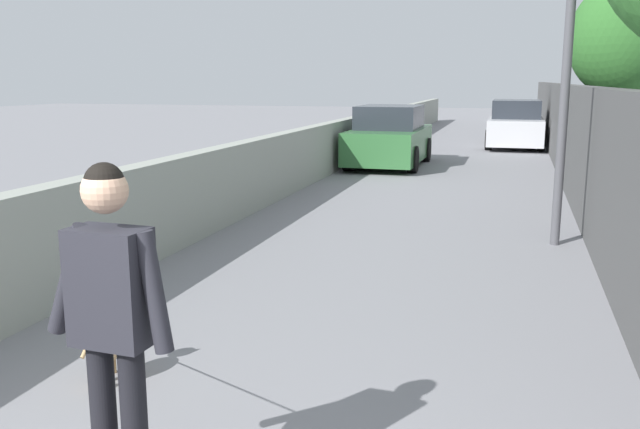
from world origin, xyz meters
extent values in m
plane|color=gray|center=(14.00, 0.00, 0.00)|extent=(80.00, 80.00, 0.00)
cube|color=#999E93|center=(12.00, 2.70, 0.60)|extent=(48.00, 0.30, 1.19)
cube|color=#4C4C4C|center=(12.00, -2.70, 1.04)|extent=(48.00, 0.30, 2.08)
cylinder|color=brown|center=(19.00, -4.12, 1.24)|extent=(0.26, 0.26, 2.48)
ellipsoid|color=#2D6628|center=(19.00, -4.12, 3.28)|extent=(2.65, 2.65, 3.08)
cylinder|color=#4C4C51|center=(8.04, -2.15, 1.83)|extent=(0.12, 0.12, 3.67)
cylinder|color=black|center=(1.33, 0.34, 0.50)|extent=(0.14, 0.14, 0.84)
cylinder|color=black|center=(1.32, 0.16, 0.50)|extent=(0.14, 0.14, 0.84)
cube|color=#26262D|center=(1.33, 0.25, 1.21)|extent=(0.24, 0.39, 0.57)
cylinder|color=#26262D|center=(1.34, 0.49, 1.23)|extent=(0.11, 0.29, 0.58)
cylinder|color=#26262D|center=(1.32, 0.01, 1.21)|extent=(0.10, 0.18, 0.59)
sphere|color=tan|center=(1.33, 0.25, 1.68)|extent=(0.22, 0.22, 0.22)
sphere|color=black|center=(1.33, 0.25, 1.72)|extent=(0.19, 0.19, 0.19)
ellipsoid|color=tan|center=(2.69, 1.22, 0.27)|extent=(0.38, 0.24, 0.22)
sphere|color=tan|center=(2.94, 1.20, 0.34)|extent=(0.15, 0.15, 0.15)
cone|color=black|center=(2.94, 1.24, 0.42)|extent=(0.05, 0.05, 0.06)
cone|color=black|center=(2.94, 1.16, 0.42)|extent=(0.05, 0.05, 0.06)
cylinder|color=tan|center=(2.81, 1.27, 0.09)|extent=(0.04, 0.04, 0.18)
cylinder|color=tan|center=(2.81, 1.15, 0.09)|extent=(0.04, 0.04, 0.18)
cylinder|color=tan|center=(2.58, 1.28, 0.09)|extent=(0.04, 0.04, 0.18)
cylinder|color=tan|center=(2.57, 1.16, 0.09)|extent=(0.04, 0.04, 0.18)
cylinder|color=tan|center=(2.46, 1.23, 0.35)|extent=(0.14, 0.04, 0.13)
cylinder|color=black|center=(2.01, 0.73, 0.73)|extent=(1.37, 0.98, 0.66)
cube|color=#336B38|center=(15.89, 1.55, 0.56)|extent=(3.90, 1.70, 0.80)
cube|color=#262B33|center=(15.89, 1.55, 1.24)|extent=(2.03, 1.50, 0.60)
cylinder|color=black|center=(17.10, 2.34, 0.32)|extent=(0.64, 0.22, 0.64)
cylinder|color=black|center=(17.10, 0.76, 0.32)|extent=(0.64, 0.22, 0.64)
cylinder|color=black|center=(14.68, 2.34, 0.32)|extent=(0.64, 0.22, 0.64)
cylinder|color=black|center=(14.68, 0.76, 0.32)|extent=(0.64, 0.22, 0.64)
cube|color=silver|center=(21.94, -1.55, 0.56)|extent=(4.08, 1.70, 0.80)
cube|color=#262B33|center=(21.94, -1.55, 1.24)|extent=(2.12, 1.50, 0.60)
cylinder|color=black|center=(23.21, -0.76, 0.32)|extent=(0.64, 0.22, 0.64)
cylinder|color=black|center=(23.21, -2.34, 0.32)|extent=(0.64, 0.22, 0.64)
cylinder|color=black|center=(20.68, -0.76, 0.32)|extent=(0.64, 0.22, 0.64)
cylinder|color=black|center=(20.68, -2.34, 0.32)|extent=(0.64, 0.22, 0.64)
camera|label=1|loc=(-1.37, -1.57, 2.18)|focal=38.05mm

